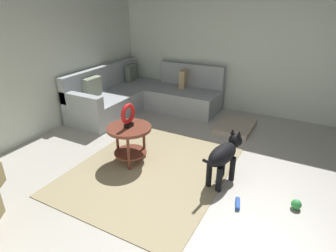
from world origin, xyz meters
The scene contains 11 objects.
ground_plane centered at (0.00, 0.00, -0.05)m, with size 6.00×6.00×0.10m, color #B7B2A8.
wall_back centered at (0.00, 2.94, 1.35)m, with size 6.00×0.12×2.70m, color silver.
wall_right centered at (2.94, 0.00, 1.35)m, with size 0.12×6.00×2.70m, color silver.
area_rug centered at (0.15, 0.70, 0.01)m, with size 2.30×1.90×0.01m, color tan.
sectional_couch centered at (1.99, 2.01, 0.29)m, with size 2.20×2.25×0.88m.
side_table centered at (0.20, 1.06, 0.42)m, with size 0.60×0.60×0.54m.
torus_sculpture centered at (0.20, 1.06, 0.71)m, with size 0.28×0.08×0.33m.
dog_bed_mat centered at (1.98, 0.08, 0.04)m, with size 0.80×0.60×0.09m, color #B2A38E.
dog centered at (0.36, -0.22, 0.38)m, with size 0.84×0.33×0.63m.
dog_toy_ball centered at (0.25, -1.09, 0.05)m, with size 0.11×0.11×0.11m, color green.
dog_toy_rope centered at (0.00, -0.52, 0.03)m, with size 0.05×0.05×0.18m, color blue.
Camera 1 is at (-2.55, -1.01, 2.10)m, focal length 30.07 mm.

